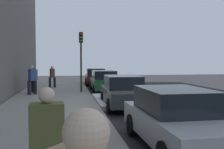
# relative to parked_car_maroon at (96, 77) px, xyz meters

# --- Properties ---
(ground_plane) EXTENTS (56.00, 56.00, 0.00)m
(ground_plane) POSITION_rel_parked_car_maroon_xyz_m (12.37, -0.12, -0.76)
(ground_plane) COLOR black
(sidewalk) EXTENTS (28.00, 4.60, 0.15)m
(sidewalk) POSITION_rel_parked_car_maroon_xyz_m (12.37, -3.42, -0.68)
(sidewalk) COLOR gray
(sidewalk) RESTS_ON ground
(lane_stripe_centre) EXTENTS (28.00, 0.14, 0.01)m
(lane_stripe_centre) POSITION_rel_parked_car_maroon_xyz_m (12.37, 3.08, -0.75)
(lane_stripe_centre) COLOR gold
(lane_stripe_centre) RESTS_ON ground
(snow_bank_curb) EXTENTS (4.60, 0.56, 0.22)m
(snow_bank_curb) POSITION_rel_parked_car_maroon_xyz_m (10.62, -0.82, -0.65)
(snow_bank_curb) COLOR white
(snow_bank_curb) RESTS_ON ground
(parked_car_maroon) EXTENTS (4.35, 2.02, 1.51)m
(parked_car_maroon) POSITION_rel_parked_car_maroon_xyz_m (0.00, 0.00, 0.00)
(parked_car_maroon) COLOR black
(parked_car_maroon) RESTS_ON ground
(parked_car_green) EXTENTS (4.62, 1.94, 1.51)m
(parked_car_green) POSITION_rel_parked_car_maroon_xyz_m (5.29, 0.08, 0.00)
(parked_car_green) COLOR black
(parked_car_green) RESTS_ON ground
(parked_car_charcoal) EXTENTS (4.16, 1.99, 1.51)m
(parked_car_charcoal) POSITION_rel_parked_car_maroon_xyz_m (12.10, 0.07, -0.00)
(parked_car_charcoal) COLOR black
(parked_car_charcoal) RESTS_ON ground
(parked_car_silver) EXTENTS (4.29, 1.93, 1.51)m
(parked_car_silver) POSITION_rel_parked_car_maroon_xyz_m (18.07, 0.19, -0.00)
(parked_car_silver) COLOR black
(parked_car_silver) RESTS_ON ground
(pedestrian_blue_coat) EXTENTS (0.58, 0.55, 1.81)m
(pedestrian_blue_coat) POSITION_rel_parked_car_maroon_xyz_m (7.56, -4.73, 0.36)
(pedestrian_blue_coat) COLOR black
(pedestrian_blue_coat) RESTS_ON sidewalk
(pedestrian_olive_coat) EXTENTS (0.57, 0.49, 1.72)m
(pedestrian_olive_coat) POSITION_rel_parked_car_maroon_xyz_m (20.66, -2.83, 0.31)
(pedestrian_olive_coat) COLOR black
(pedestrian_olive_coat) RESTS_ON sidewalk
(pedestrian_grey_coat) EXTENTS (0.53, 0.56, 1.75)m
(pedestrian_grey_coat) POSITION_rel_parked_car_maroon_xyz_m (6.51, -4.78, 0.33)
(pedestrian_grey_coat) COLOR black
(pedestrian_grey_coat) RESTS_ON sidewalk
(pedestrian_brown_coat) EXTENTS (0.52, 0.54, 1.69)m
(pedestrian_brown_coat) POSITION_rel_parked_car_maroon_xyz_m (3.47, -3.75, 0.29)
(pedestrian_brown_coat) COLOR black
(pedestrian_brown_coat) RESTS_ON sidewalk
(traffic_light_pole) EXTENTS (0.35, 0.26, 3.98)m
(traffic_light_pole) POSITION_rel_parked_car_maroon_xyz_m (6.71, -1.67, 2.11)
(traffic_light_pole) COLOR #2D2D19
(traffic_light_pole) RESTS_ON sidewalk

